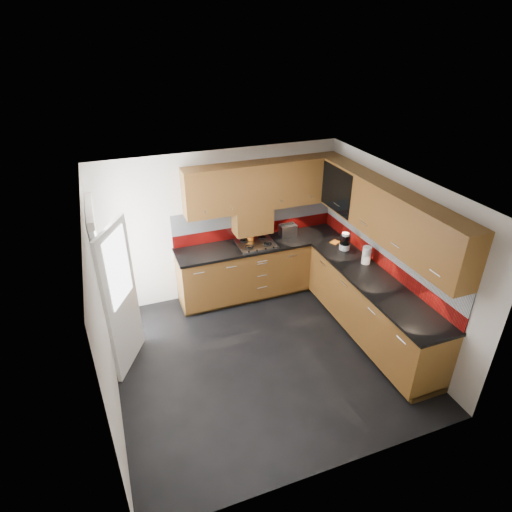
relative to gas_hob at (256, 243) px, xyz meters
name	(u,v)px	position (x,y,z in m)	size (l,w,h in m)	color
room	(264,261)	(-0.45, -1.47, 0.54)	(4.00, 3.80, 2.64)	black
base_cabinets	(311,288)	(0.62, -0.75, -0.52)	(2.70, 3.20, 0.95)	brown
countertop	(312,261)	(0.60, -0.77, -0.04)	(2.72, 3.22, 0.04)	black
backsplash	(320,235)	(0.83, -0.54, 0.25)	(2.70, 3.20, 0.54)	maroon
upper_cabinets	(325,199)	(0.78, -0.69, 0.88)	(2.50, 3.20, 0.72)	brown
extractor_hood	(252,220)	(0.00, 0.17, 0.32)	(0.60, 0.33, 0.40)	brown
glass_cabinet	(345,187)	(1.26, -0.40, 0.91)	(0.32, 0.80, 0.66)	black
back_door	(111,291)	(-2.23, -0.72, 0.08)	(0.42, 1.19, 2.04)	white
gas_hob	(256,243)	(0.00, 0.00, 0.00)	(0.59, 0.52, 0.05)	silver
utensil_pot	(250,236)	(-0.05, 0.15, 0.08)	(0.11, 0.11, 0.39)	orange
toaster	(288,230)	(0.60, 0.12, 0.08)	(0.27, 0.17, 0.20)	silver
food_processor	(345,242)	(1.22, -0.63, 0.11)	(0.16, 0.16, 0.27)	white
paper_towel	(366,255)	(1.28, -1.12, 0.12)	(0.13, 0.13, 0.26)	white
orange_cloth	(335,242)	(1.19, -0.39, -0.01)	(0.13, 0.12, 0.01)	orange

